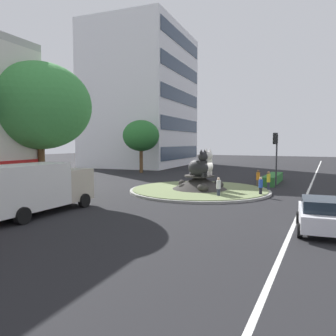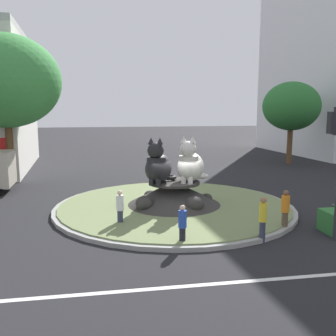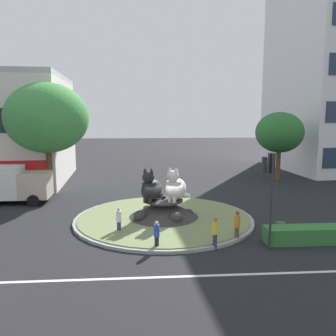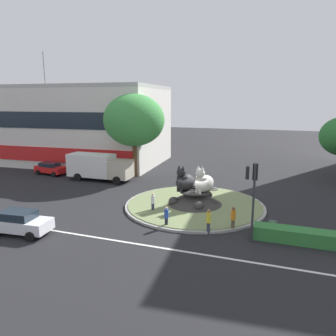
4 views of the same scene
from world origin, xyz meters
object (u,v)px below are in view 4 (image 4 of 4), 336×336
at_px(broadleaf_tree_behind_island, 134,120).
at_px(traffic_light_mast, 253,185).
at_px(cat_statue_white, 203,182).
at_px(hatchback_near_shophouse, 20,222).
at_px(pedestrian_white_shirt, 153,202).
at_px(pedestrian_blue_shirt, 166,216).
at_px(delivery_box_truck, 99,166).
at_px(pedestrian_orange_shirt, 233,218).
at_px(shophouse_block, 71,124).
at_px(litter_bin, 272,228).
at_px(pedestrian_yellow_shirt, 209,221).
at_px(cat_statue_black, 184,181).
at_px(sedan_on_far_lane, 51,168).

bearing_deg(broadleaf_tree_behind_island, traffic_light_mast, -43.16).
bearing_deg(traffic_light_mast, cat_statue_white, 39.35).
xyz_separation_m(broadleaf_tree_behind_island, hatchback_near_shophouse, (-0.19, -17.91, -5.87)).
distance_m(broadleaf_tree_behind_island, pedestrian_white_shirt, 14.05).
relative_size(traffic_light_mast, pedestrian_blue_shirt, 3.24).
xyz_separation_m(pedestrian_white_shirt, delivery_box_truck, (-9.86, 7.98, 0.77)).
height_order(broadleaf_tree_behind_island, pedestrian_blue_shirt, broadleaf_tree_behind_island).
height_order(traffic_light_mast, pedestrian_white_shirt, traffic_light_mast).
bearing_deg(pedestrian_white_shirt, pedestrian_orange_shirt, 133.24).
height_order(shophouse_block, delivery_box_truck, shophouse_block).
bearing_deg(cat_statue_white, pedestrian_white_shirt, -29.21).
distance_m(traffic_light_mast, shophouse_block, 34.57).
bearing_deg(litter_bin, pedestrian_yellow_shirt, -160.45).
bearing_deg(cat_statue_black, broadleaf_tree_behind_island, -111.69).
bearing_deg(cat_statue_black, cat_statue_white, 116.53).
height_order(cat_statue_white, pedestrian_white_shirt, cat_statue_white).
height_order(cat_statue_white, hatchback_near_shophouse, cat_statue_white).
bearing_deg(shophouse_block, traffic_light_mast, -39.09).
distance_m(broadleaf_tree_behind_island, litter_bin, 21.09).
bearing_deg(shophouse_block, cat_statue_white, -35.51).
distance_m(shophouse_block, broadleaf_tree_behind_island, 14.83).
height_order(traffic_light_mast, hatchback_near_shophouse, traffic_light_mast).
bearing_deg(hatchback_near_shophouse, sedan_on_far_lane, 117.48).
bearing_deg(litter_bin, delivery_box_truck, 154.12).
bearing_deg(delivery_box_truck, sedan_on_far_lane, 174.94).
relative_size(pedestrian_blue_shirt, litter_bin, 1.74).
bearing_deg(shophouse_block, pedestrian_orange_shirt, -38.61).
relative_size(broadleaf_tree_behind_island, pedestrian_blue_shirt, 6.21).
height_order(pedestrian_blue_shirt, pedestrian_orange_shirt, pedestrian_orange_shirt).
bearing_deg(sedan_on_far_lane, cat_statue_black, -10.10).
xyz_separation_m(pedestrian_white_shirt, sedan_on_far_lane, (-17.03, 8.48, -0.07)).
height_order(cat_statue_black, traffic_light_mast, traffic_light_mast).
relative_size(cat_statue_black, pedestrian_orange_shirt, 1.35).
height_order(shophouse_block, litter_bin, shophouse_block).
xyz_separation_m(cat_statue_white, pedestrian_white_shirt, (-3.60, -2.39, -1.39)).
distance_m(traffic_light_mast, litter_bin, 3.87).
relative_size(traffic_light_mast, litter_bin, 5.65).
bearing_deg(broadleaf_tree_behind_island, pedestrian_blue_shirt, -56.93).
height_order(pedestrian_blue_shirt, pedestrian_white_shirt, pedestrian_white_shirt).
relative_size(pedestrian_orange_shirt, litter_bin, 1.91).
height_order(pedestrian_orange_shirt, hatchback_near_shophouse, pedestrian_orange_shirt).
distance_m(hatchback_near_shophouse, delivery_box_truck, 15.34).
bearing_deg(litter_bin, sedan_on_far_lane, 159.59).
xyz_separation_m(pedestrian_blue_shirt, pedestrian_white_shirt, (-2.14, 2.70, 0.02)).
xyz_separation_m(pedestrian_blue_shirt, pedestrian_orange_shirt, (4.56, 1.06, 0.08)).
distance_m(shophouse_block, delivery_box_truck, 14.29).
height_order(cat_statue_white, pedestrian_blue_shirt, cat_statue_white).
bearing_deg(hatchback_near_shophouse, pedestrian_yellow_shirt, 13.68).
bearing_deg(litter_bin, broadleaf_tree_behind_island, 142.73).
height_order(delivery_box_truck, litter_bin, delivery_box_truck).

